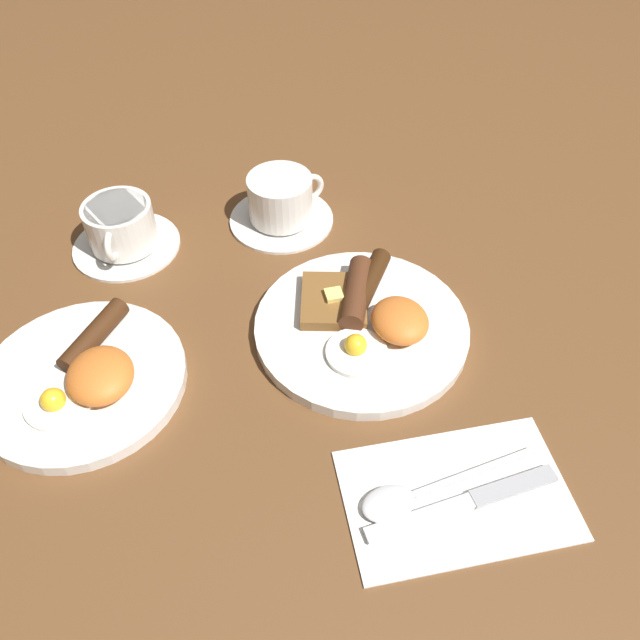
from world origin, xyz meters
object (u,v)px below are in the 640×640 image
teacup_far (122,230)px  knife (474,500)px  breakfast_plate_far (85,378)px  teacup_near (281,203)px  spoon (406,497)px  breakfast_plate_near (363,321)px

teacup_far → knife: 0.54m
breakfast_plate_far → knife: size_ratio=1.14×
teacup_near → spoon: size_ratio=0.77×
breakfast_plate_far → teacup_far: (0.22, -0.06, 0.02)m
breakfast_plate_near → teacup_near: (0.23, 0.04, 0.02)m
teacup_far → knife: (-0.47, -0.27, -0.02)m
teacup_far → knife: bearing=-150.0°
spoon → teacup_near: bearing=-93.6°
breakfast_plate_near → breakfast_plate_far: bearing=87.4°
spoon → breakfast_plate_near: bearing=-103.3°
knife → spoon: spoon is taller
teacup_far → breakfast_plate_near: bearing=-133.2°
teacup_near → knife: 0.47m
teacup_far → spoon: (-0.45, -0.21, -0.02)m
knife → breakfast_plate_far: bearing=-38.0°
spoon → breakfast_plate_far: bearing=-43.4°
breakfast_plate_near → teacup_near: bearing=9.2°
breakfast_plate_near → spoon: (-0.22, 0.04, -0.01)m
breakfast_plate_far → knife: breakfast_plate_far is taller
knife → spoon: (0.02, 0.06, 0.00)m
teacup_far → spoon: bearing=-154.8°
breakfast_plate_far → knife: 0.42m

